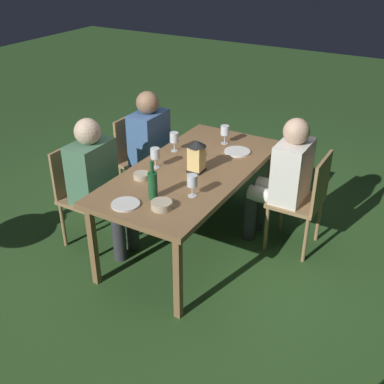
{
  "coord_description": "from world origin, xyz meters",
  "views": [
    {
      "loc": [
        2.98,
        1.72,
        2.4
      ],
      "look_at": [
        0.0,
        0.0,
        0.51
      ],
      "focal_mm": 44.26,
      "sensor_mm": 36.0,
      "label": 1
    }
  ],
  "objects_px": {
    "green_bottle_on_table": "(153,185)",
    "plate_b": "(237,152)",
    "chair_side_left_b": "(83,191)",
    "bowl_bread": "(162,205)",
    "bowl_salad": "(141,176)",
    "wine_glass_c": "(174,138)",
    "wine_glass_d": "(225,131)",
    "wine_glass_a": "(192,182)",
    "wine_glass_b": "(155,154)",
    "person_in_green": "(99,180)",
    "bowl_olives": "(195,154)",
    "plate_a": "(126,204)",
    "chair_side_left_a": "(139,156)",
    "dining_table": "(192,174)",
    "person_in_cream": "(284,176)",
    "person_in_blue": "(155,145)",
    "chair_side_right_a": "(305,198)",
    "lantern_centerpiece": "(196,154)"
  },
  "relations": [
    {
      "from": "green_bottle_on_table",
      "to": "plate_b",
      "type": "bearing_deg",
      "value": 170.14
    },
    {
      "from": "chair_side_left_b",
      "to": "bowl_bread",
      "type": "height_order",
      "value": "chair_side_left_b"
    },
    {
      "from": "bowl_bread",
      "to": "bowl_salad",
      "type": "relative_size",
      "value": 1.2
    },
    {
      "from": "wine_glass_c",
      "to": "chair_side_left_b",
      "type": "bearing_deg",
      "value": -39.47
    },
    {
      "from": "green_bottle_on_table",
      "to": "wine_glass_d",
      "type": "relative_size",
      "value": 1.72
    },
    {
      "from": "wine_glass_a",
      "to": "wine_glass_b",
      "type": "height_order",
      "value": "same"
    },
    {
      "from": "chair_side_left_b",
      "to": "green_bottle_on_table",
      "type": "xyz_separation_m",
      "value": [
        0.15,
        0.84,
        0.35
      ]
    },
    {
      "from": "wine_glass_d",
      "to": "bowl_bread",
      "type": "distance_m",
      "value": 1.26
    },
    {
      "from": "person_in_green",
      "to": "bowl_salad",
      "type": "relative_size",
      "value": 9.2
    },
    {
      "from": "bowl_bread",
      "to": "wine_glass_b",
      "type": "bearing_deg",
      "value": -142.41
    },
    {
      "from": "bowl_olives",
      "to": "bowl_bread",
      "type": "relative_size",
      "value": 0.79
    },
    {
      "from": "person_in_green",
      "to": "bowl_bread",
      "type": "distance_m",
      "value": 0.82
    },
    {
      "from": "plate_a",
      "to": "bowl_bread",
      "type": "height_order",
      "value": "bowl_bread"
    },
    {
      "from": "green_bottle_on_table",
      "to": "wine_glass_a",
      "type": "xyz_separation_m",
      "value": [
        -0.16,
        0.23,
        0.01
      ]
    },
    {
      "from": "chair_side_left_a",
      "to": "plate_b",
      "type": "height_order",
      "value": "chair_side_left_a"
    },
    {
      "from": "dining_table",
      "to": "person_in_cream",
      "type": "distance_m",
      "value": 0.76
    },
    {
      "from": "person_in_blue",
      "to": "plate_b",
      "type": "relative_size",
      "value": 5.09
    },
    {
      "from": "wine_glass_b",
      "to": "bowl_bread",
      "type": "bearing_deg",
      "value": 37.59
    },
    {
      "from": "wine_glass_b",
      "to": "bowl_bread",
      "type": "xyz_separation_m",
      "value": [
        0.52,
        0.4,
        -0.09
      ]
    },
    {
      "from": "person_in_blue",
      "to": "wine_glass_a",
      "type": "bearing_deg",
      "value": 47.31
    },
    {
      "from": "chair_side_right_a",
      "to": "bowl_salad",
      "type": "relative_size",
      "value": 6.96
    },
    {
      "from": "wine_glass_c",
      "to": "wine_glass_d",
      "type": "distance_m",
      "value": 0.48
    },
    {
      "from": "chair_side_right_a",
      "to": "lantern_centerpiece",
      "type": "distance_m",
      "value": 0.97
    },
    {
      "from": "wine_glass_d",
      "to": "plate_a",
      "type": "relative_size",
      "value": 0.83
    },
    {
      "from": "dining_table",
      "to": "green_bottle_on_table",
      "type": "xyz_separation_m",
      "value": [
        0.56,
        0.0,
        0.16
      ]
    },
    {
      "from": "person_in_green",
      "to": "chair_side_right_a",
      "type": "bearing_deg",
      "value": 118.97
    },
    {
      "from": "person_in_green",
      "to": "wine_glass_b",
      "type": "xyz_separation_m",
      "value": [
        -0.28,
        0.37,
        0.2
      ]
    },
    {
      "from": "wine_glass_a",
      "to": "bowl_bread",
      "type": "height_order",
      "value": "wine_glass_a"
    },
    {
      "from": "chair_side_left_b",
      "to": "wine_glass_a",
      "type": "height_order",
      "value": "wine_glass_a"
    },
    {
      "from": "wine_glass_c",
      "to": "plate_b",
      "type": "xyz_separation_m",
      "value": [
        -0.24,
        0.49,
        -0.11
      ]
    },
    {
      "from": "chair_side_left_a",
      "to": "plate_b",
      "type": "bearing_deg",
      "value": 93.66
    },
    {
      "from": "person_in_cream",
      "to": "plate_b",
      "type": "relative_size",
      "value": 5.09
    },
    {
      "from": "wine_glass_d",
      "to": "bowl_bread",
      "type": "xyz_separation_m",
      "value": [
        1.24,
        0.14,
        -0.09
      ]
    },
    {
      "from": "chair_side_left_b",
      "to": "chair_side_right_a",
      "type": "xyz_separation_m",
      "value": [
        -0.82,
        1.67,
        0.0
      ]
    },
    {
      "from": "plate_b",
      "to": "bowl_bread",
      "type": "bearing_deg",
      "value": -2.52
    },
    {
      "from": "chair_side_left_b",
      "to": "person_in_green",
      "type": "distance_m",
      "value": 0.25
    },
    {
      "from": "plate_b",
      "to": "wine_glass_d",
      "type": "bearing_deg",
      "value": -123.58
    },
    {
      "from": "chair_side_left_a",
      "to": "lantern_centerpiece",
      "type": "bearing_deg",
      "value": 64.18
    },
    {
      "from": "chair_side_left_a",
      "to": "wine_glass_d",
      "type": "height_order",
      "value": "wine_glass_d"
    },
    {
      "from": "wine_glass_b",
      "to": "lantern_centerpiece",
      "type": "bearing_deg",
      "value": 109.0
    },
    {
      "from": "chair_side_left_b",
      "to": "lantern_centerpiece",
      "type": "relative_size",
      "value": 3.28
    },
    {
      "from": "bowl_olives",
      "to": "person_in_cream",
      "type": "bearing_deg",
      "value": 104.81
    },
    {
      "from": "plate_a",
      "to": "bowl_olives",
      "type": "bearing_deg",
      "value": 179.24
    },
    {
      "from": "lantern_centerpiece",
      "to": "bowl_olives",
      "type": "bearing_deg",
      "value": -147.26
    },
    {
      "from": "wine_glass_a",
      "to": "bowl_salad",
      "type": "bearing_deg",
      "value": -95.47
    },
    {
      "from": "green_bottle_on_table",
      "to": "chair_side_left_b",
      "type": "bearing_deg",
      "value": -100.08
    },
    {
      "from": "wine_glass_c",
      "to": "plate_a",
      "type": "relative_size",
      "value": 0.83
    },
    {
      "from": "bowl_salad",
      "to": "person_in_green",
      "type": "bearing_deg",
      "value": -80.98
    },
    {
      "from": "person_in_cream",
      "to": "bowl_salad",
      "type": "distance_m",
      "value": 1.17
    },
    {
      "from": "person_in_green",
      "to": "chair_side_right_a",
      "type": "distance_m",
      "value": 1.69
    }
  ]
}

